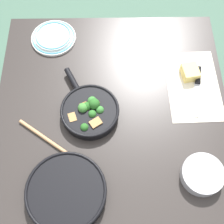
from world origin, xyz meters
TOP-DOWN VIEW (x-y plane):
  - ground_plane at (0.00, 0.00)m, footprint 14.00×14.00m
  - dining_table_red at (0.00, 0.00)m, footprint 1.07×0.99m
  - skillet_broccoli at (-0.00, -0.09)m, footprint 0.34×0.24m
  - skillet_eggs at (0.33, -0.17)m, footprint 0.40×0.30m
  - wooden_spoon at (0.16, -0.20)m, footprint 0.23×0.31m
  - parchment_sheet at (-0.14, 0.36)m, footprint 0.37×0.24m
  - grater_knife at (-0.14, 0.38)m, footprint 0.25×0.07m
  - cheese_block at (-0.19, 0.35)m, footprint 0.09×0.08m
  - dinner_plate_stack at (-0.41, -0.27)m, footprint 0.21×0.21m
  - prep_bowl_steel at (0.27, 0.34)m, footprint 0.16×0.16m

SIDE VIEW (x-z plane):
  - ground_plane at x=0.00m, z-range 0.00..0.00m
  - dining_table_red at x=0.00m, z-range 0.29..1.03m
  - parchment_sheet at x=-0.14m, z-range 0.74..0.74m
  - wooden_spoon at x=0.16m, z-range 0.74..0.76m
  - grater_knife at x=-0.14m, z-range 0.74..0.76m
  - dinner_plate_stack at x=-0.41m, z-range 0.74..0.77m
  - cheese_block at x=-0.19m, z-range 0.74..0.79m
  - prep_bowl_steel at x=0.27m, z-range 0.74..0.79m
  - skillet_eggs at x=0.33m, z-range 0.74..0.79m
  - skillet_broccoli at x=0.00m, z-range 0.73..0.81m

